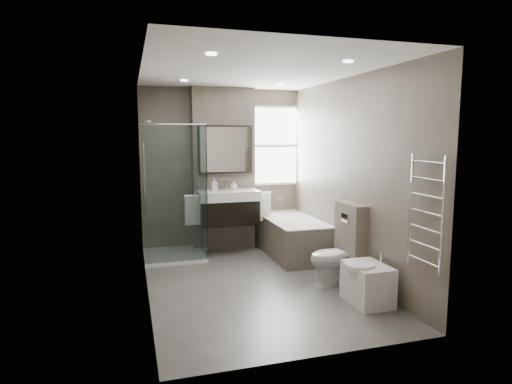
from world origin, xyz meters
name	(u,v)px	position (x,y,z in m)	size (l,w,h in m)	color
room	(254,181)	(0.00, 0.00, 1.30)	(2.70, 3.90, 2.70)	#585551
vanity_pier	(223,170)	(0.00, 1.77, 1.30)	(1.00, 0.25, 2.60)	#60574C
vanity	(228,207)	(0.00, 1.43, 0.74)	(0.95, 0.47, 0.66)	black
mirror_cabinet	(225,149)	(0.00, 1.61, 1.63)	(0.86, 0.08, 0.76)	black
towel_left	(193,210)	(-0.56, 1.40, 0.72)	(0.24, 0.06, 0.44)	silver
towel_right	(263,207)	(0.56, 1.40, 0.72)	(0.24, 0.06, 0.44)	silver
shower_enclosure	(181,227)	(-0.75, 1.35, 0.49)	(0.90, 0.90, 2.00)	white
bathtub	(291,234)	(0.92, 1.10, 0.32)	(0.75, 1.60, 0.57)	#60574C
window	(274,146)	(0.90, 1.88, 1.68)	(0.98, 0.06, 1.33)	white
toilet	(336,257)	(0.97, -0.31, 0.35)	(0.39, 0.68, 0.69)	white
cistern_box	(351,242)	(1.21, -0.25, 0.50)	(0.19, 0.55, 1.00)	#60574C
bidet	(367,283)	(1.01, -0.99, 0.23)	(0.47, 0.55, 0.57)	white
towel_radiator	(426,212)	(1.25, -1.60, 1.12)	(0.03, 0.49, 1.10)	silver
soap_bottle_a	(214,184)	(-0.21, 1.49, 1.10)	(0.09, 0.09, 0.19)	white
soap_bottle_b	(234,185)	(0.11, 1.50, 1.07)	(0.11, 0.11, 0.14)	white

